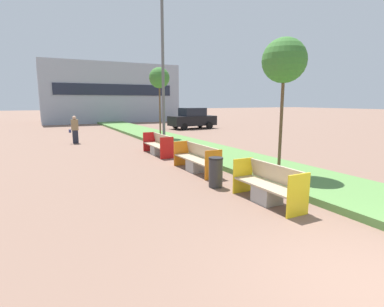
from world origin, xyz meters
name	(u,v)px	position (x,y,z in m)	size (l,w,h in m)	color
planter_grass_strip	(191,146)	(3.20, 12.00, 0.09)	(2.80, 120.00, 0.18)	#568442
building_backdrop	(108,94)	(4.00, 36.42, 3.36)	(15.34, 8.87, 6.72)	#939EAD
bench_yellow_frame	(268,188)	(0.94, 3.41, 0.37)	(0.65, 2.00, 0.94)	#9E9B96
bench_orange_frame	(197,161)	(0.94, 7.12, 0.38)	(0.65, 2.44, 0.94)	#9E9B96
bench_red_frame	(158,147)	(0.94, 10.94, 0.37)	(0.65, 2.34, 0.94)	#9E9B96
litter_bin	(216,172)	(0.51, 5.16, 0.44)	(0.42, 0.42, 0.87)	#2D2D30
street_lamp_post	(163,58)	(1.55, 11.73, 4.47)	(0.24, 0.44, 8.16)	#56595B
sapling_tree_near	(284,61)	(2.95, 5.20, 3.66)	(1.37, 1.37, 4.38)	brown
sapling_tree_far	(159,78)	(2.95, 15.88, 3.85)	(1.27, 1.27, 4.52)	brown
pedestrian_walking	(75,130)	(-2.07, 16.72, 0.81)	(0.53, 0.24, 1.61)	#232633
parked_car_distant	(192,119)	(8.41, 22.03, 0.91)	(4.33, 2.09, 1.86)	black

